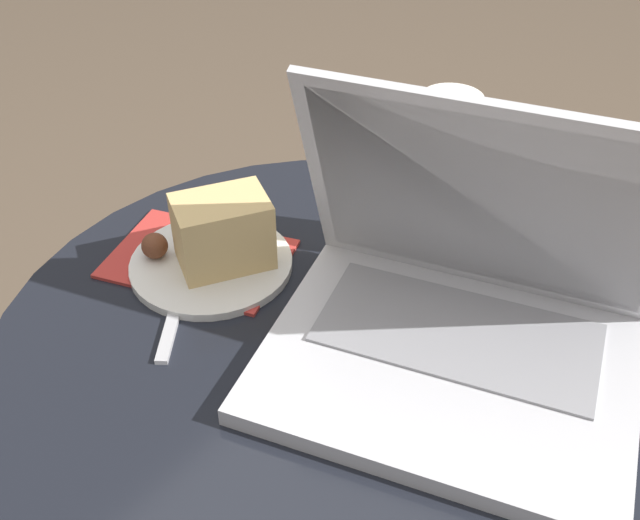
# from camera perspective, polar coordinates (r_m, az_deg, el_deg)

# --- Properties ---
(table) EXTENTS (0.66, 0.66, 0.52)m
(table) POSITION_cam_1_polar(r_m,az_deg,el_deg) (0.84, 0.80, -13.35)
(table) COLOR #9E9EA3
(table) RESTS_ON ground_plane
(napkin) EXTENTS (0.22, 0.19, 0.00)m
(napkin) POSITION_cam_1_polar(r_m,az_deg,el_deg) (0.82, -9.40, -0.00)
(napkin) COLOR #B7332D
(napkin) RESTS_ON table
(laptop) EXTENTS (0.39, 0.34, 0.25)m
(laptop) POSITION_cam_1_polar(r_m,az_deg,el_deg) (0.68, 10.57, -4.00)
(laptop) COLOR silver
(laptop) RESTS_ON table
(beer_glass) EXTENTS (0.06, 0.06, 0.18)m
(beer_glass) POSITION_cam_1_polar(r_m,az_deg,el_deg) (0.78, 9.37, 6.17)
(beer_glass) COLOR gold
(beer_glass) RESTS_ON table
(snack_plate) EXTENTS (0.17, 0.17, 0.08)m
(snack_plate) POSITION_cam_1_polar(r_m,az_deg,el_deg) (0.79, -7.81, 1.31)
(snack_plate) COLOR silver
(snack_plate) RESTS_ON table
(fork) EXTENTS (0.13, 0.17, 0.00)m
(fork) POSITION_cam_1_polar(r_m,az_deg,el_deg) (0.79, -10.40, -1.70)
(fork) COLOR #B2B2B7
(fork) RESTS_ON table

